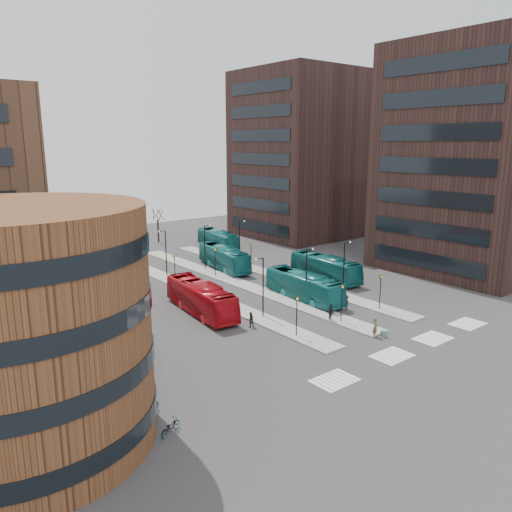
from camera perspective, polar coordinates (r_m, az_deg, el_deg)
ground at (r=42.55m, az=20.54°, el=-12.00°), size 160.00×160.00×0.00m
island_left at (r=59.96m, az=-6.96°, el=-3.94°), size 2.50×45.00×0.15m
island_mid at (r=63.16m, az=-2.33°, el=-2.99°), size 2.50×45.00×0.15m
island_right at (r=66.76m, az=1.82°, el=-2.11°), size 2.50×45.00×0.15m
suitcase at (r=47.36m, az=14.42°, el=-8.60°), size 0.56×0.49×0.61m
red_bus at (r=51.98m, az=-6.33°, el=-4.77°), size 4.03×11.98×3.27m
teal_bus_a at (r=56.35m, az=5.48°, el=-3.45°), size 3.25×11.21×3.09m
teal_bus_b at (r=69.72m, az=-3.69°, el=-0.18°), size 4.62×11.88×3.23m
teal_bus_c at (r=64.93m, az=7.90°, el=-1.30°), size 3.49×11.40×3.13m
teal_bus_d at (r=83.30m, az=-4.38°, el=1.90°), size 4.15×11.27×3.07m
traveller at (r=46.92m, az=13.48°, el=-7.94°), size 0.81×0.75×1.86m
commuter_a at (r=48.08m, az=-0.64°, el=-7.28°), size 0.85×0.74×1.50m
commuter_b at (r=50.06m, az=8.54°, el=-6.43°), size 0.60×1.11×1.79m
commuter_c at (r=53.81m, az=10.26°, el=-5.24°), size 0.98×1.17×1.57m
bicycle_near at (r=32.40m, az=-9.77°, el=-18.66°), size 1.85×1.26×0.92m
bicycle_mid at (r=34.50m, az=-12.09°, el=-16.57°), size 1.76×1.02×1.02m
bicycle_far at (r=35.37m, az=-12.89°, el=-15.97°), size 1.68×0.66×0.87m
crosswalk_stripes at (r=45.83m, az=17.36°, el=-9.93°), size 22.35×2.40×0.01m
round_building at (r=31.37m, az=-25.76°, el=-7.67°), size 15.16×15.16×14.00m
tower_near at (r=74.65m, az=23.74°, el=10.02°), size 20.12×20.00×30.00m
tower_far at (r=95.45m, az=5.13°, el=11.41°), size 20.12×20.00×30.00m
sign_poles at (r=57.00m, az=1.50°, el=-2.30°), size 12.45×22.12×3.65m
lamp_posts at (r=61.12m, az=-0.77°, el=-0.13°), size 14.04×20.24×6.12m
bare_trees at (r=90.69m, az=-14.35°, el=3.19°), size 10.97×8.14×5.90m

